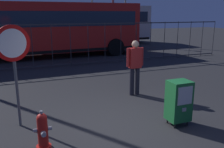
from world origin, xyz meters
name	(u,v)px	position (x,y,z in m)	size (l,w,h in m)	color
ground_plane	(119,127)	(0.00, 0.00, 0.00)	(60.00, 60.00, 0.00)	#262628
fire_hydrant	(43,131)	(-1.67, -0.30, 0.35)	(0.33, 0.31, 0.75)	red
newspaper_box_primary	(179,101)	(1.26, -0.38, 0.57)	(0.48, 0.42, 1.02)	black
stop_sign	(14,55)	(-2.04, 0.86, 1.60)	(0.71, 0.31, 2.23)	#4C4F54
pedestrian	(135,65)	(1.30, 1.85, 0.95)	(0.55, 0.22, 1.67)	black
fence_barrier	(61,45)	(0.00, 6.75, 1.02)	(18.03, 0.04, 2.00)	#2D2D33
bus_near	(47,27)	(-0.22, 9.75, 1.71)	(10.57, 3.03, 3.00)	red
bus_far	(84,23)	(3.13, 14.26, 1.71)	(10.52, 2.85, 3.00)	beige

